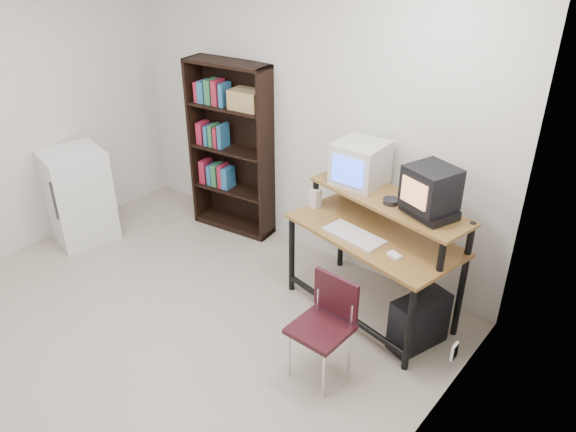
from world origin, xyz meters
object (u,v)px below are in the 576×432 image
Objects in this scene: computer_desk at (376,235)px; bookshelf at (233,146)px; mini_fridge at (78,195)px; pc_tower at (419,322)px; school_chair at (326,318)px; crt_monitor at (360,164)px; crt_tv at (431,188)px.

computer_desk is 1.86m from bookshelf.
pc_tower is at bearing 24.98° from mini_fridge.
bookshelf is 1.86× the size of mini_fridge.
school_chair is 2.27m from bookshelf.
bookshelf is (-1.52, 0.12, -0.27)m from crt_monitor.
mini_fridge is at bearing -159.37° from crt_monitor.
crt_tv is 0.23× the size of bookshelf.
school_chair is at bearing -88.07° from crt_tv.
school_chair is at bearing -102.87° from pc_tower.
crt_monitor is 0.42× the size of mini_fridge.
crt_tv is 2.23m from bookshelf.
crt_monitor is 0.86× the size of pc_tower.
crt_monitor is at bearing 157.23° from computer_desk.
crt_monitor is at bearing 174.61° from pc_tower.
pc_tower is at bearing -36.38° from crt_tv.
crt_tv reaches higher than school_chair.
crt_monitor is (-0.31, 0.21, 0.44)m from computer_desk.
computer_desk is 3.18× the size of pc_tower.
computer_desk is 3.60× the size of crt_tv.
mini_fridge is at bearing -139.88° from bookshelf.
pc_tower is 3.41m from mini_fridge.
crt_tv reaches higher than computer_desk.
computer_desk is 0.84m from school_chair.
crt_tv is (0.36, 0.05, 0.50)m from computer_desk.
school_chair is (0.42, -1.00, -0.69)m from crt_monitor.
computer_desk reaches higher than mini_fridge.
computer_desk is 0.62m from crt_tv.
computer_desk is 0.84× the size of bookshelf.
computer_desk is at bearing 99.09° from school_chair.
school_chair is 2.95m from mini_fridge.
pc_tower is at bearing -19.33° from bookshelf.
mini_fridge is (-2.95, -0.01, 0.01)m from school_chair.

